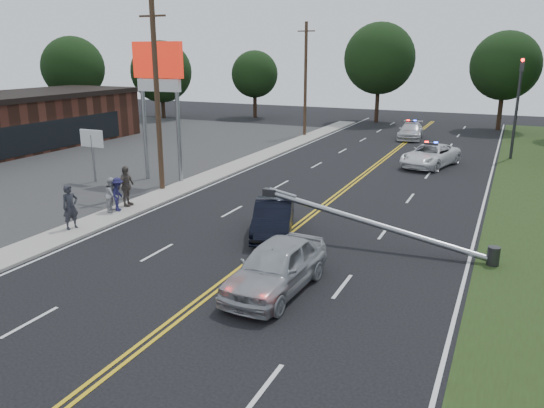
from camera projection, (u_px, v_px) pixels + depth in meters
The scene contains 22 objects.
ground at pixel (179, 317), 15.38m from camera, with size 120.00×120.00×0.00m, color black.
sidewalk at pixel (152, 200), 27.46m from camera, with size 1.80×70.00×0.12m, color #A29C92.
centerline_yellow at pixel (303, 221), 24.13m from camera, with size 0.36×80.00×0.00m, color gold.
pylon_sign at pixel (159, 78), 30.16m from camera, with size 3.20×0.35×8.00m.
small_sign at pixel (92, 143), 30.81m from camera, with size 1.60×0.14×3.10m.
traffic_signal at pixel (518, 100), 37.16m from camera, with size 0.28×0.41×7.05m.
fallen_streetlight at pixel (386, 227), 20.46m from camera, with size 9.36×0.44×1.91m.
utility_pole_mid at pixel (157, 98), 28.14m from camera, with size 1.60×0.28×10.00m.
utility_pole_far at pixel (305, 79), 47.39m from camera, with size 1.60×0.28×10.00m.
tree_3 at pixel (73, 68), 55.30m from camera, with size 6.41×6.41×9.07m.
tree_4 at pixel (161, 72), 60.60m from camera, with size 6.93×6.93×8.74m.
tree_5 at pixel (255, 74), 61.14m from camera, with size 5.36×5.36×7.67m.
tree_6 at pixel (379, 59), 56.57m from camera, with size 7.54×7.54×10.55m.
tree_7 at pixel (505, 66), 50.75m from camera, with size 6.54×6.54×9.45m.
crashed_sedan at pixel (273, 218), 22.18m from camera, with size 1.53×4.40×1.45m, color black.
waiting_sedan at pixel (276, 266), 16.91m from camera, with size 1.95×4.85×1.65m, color #A5A8AD.
emergency_a at pixel (430, 155), 35.58m from camera, with size 2.46×5.34×1.48m, color white.
emergency_b at pixel (411, 131), 46.91m from camera, with size 1.99×4.90×1.42m, color silver.
bystander_a at pixel (70, 207), 22.52m from camera, with size 0.70×0.46×1.92m, color #282830.
bystander_b at pixel (112, 194), 25.07m from camera, with size 0.80×0.62×1.64m, color #ADADB2.
bystander_c at pixel (118, 194), 25.13m from camera, with size 1.04×0.60×1.62m, color #1D1C46.
bystander_d at pixel (126, 186), 25.87m from camera, with size 1.17×0.49×2.00m, color #5B5048.
Camera 1 is at (8.21, -11.51, 7.41)m, focal length 35.00 mm.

